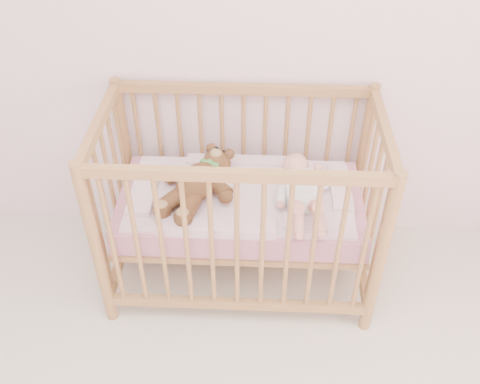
# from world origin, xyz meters

# --- Properties ---
(wall_back) EXTENTS (4.00, 0.02, 2.70)m
(wall_back) POSITION_xyz_m (0.00, 2.00, 1.35)
(wall_back) COLOR white
(wall_back) RESTS_ON floor
(crib) EXTENTS (1.36, 0.76, 1.00)m
(crib) POSITION_xyz_m (0.08, 1.60, 0.50)
(crib) COLOR tan
(crib) RESTS_ON floor
(mattress) EXTENTS (1.22, 0.62, 0.13)m
(mattress) POSITION_xyz_m (0.08, 1.60, 0.49)
(mattress) COLOR #C57B92
(mattress) RESTS_ON crib
(blanket) EXTENTS (1.10, 0.58, 0.06)m
(blanket) POSITION_xyz_m (0.08, 1.60, 0.56)
(blanket) COLOR pink
(blanket) RESTS_ON mattress
(baby) EXTENTS (0.35, 0.62, 0.14)m
(baby) POSITION_xyz_m (0.38, 1.58, 0.64)
(baby) COLOR white
(baby) RESTS_ON blanket
(teddy_bear) EXTENTS (0.61, 0.69, 0.16)m
(teddy_bear) POSITION_xyz_m (-0.13, 1.58, 0.65)
(teddy_bear) COLOR brown
(teddy_bear) RESTS_ON blanket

